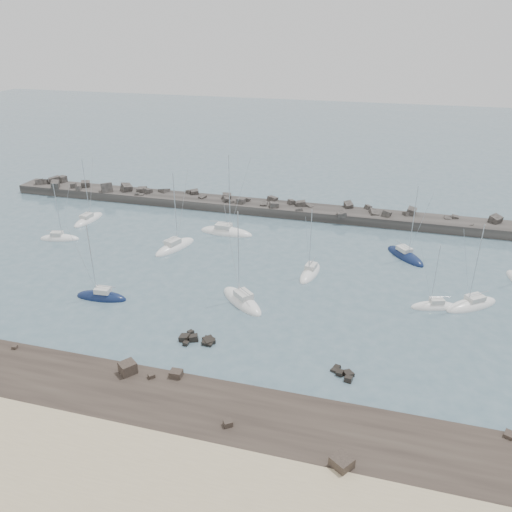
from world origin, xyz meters
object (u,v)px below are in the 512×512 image
at_px(sailboat_0, 60,239).
at_px(sailboat_4, 226,233).
at_px(sailboat_3, 175,247).
at_px(sailboat_7, 405,256).
at_px(sailboat_10, 471,305).
at_px(sailboat_1, 89,220).
at_px(sailboat_5, 242,301).
at_px(sailboat_2, 102,297).
at_px(sailboat_6, 310,273).
at_px(sailboat_8, 434,307).

height_order(sailboat_0, sailboat_4, sailboat_4).
relative_size(sailboat_3, sailboat_4, 0.90).
bearing_deg(sailboat_7, sailboat_10, -57.47).
distance_m(sailboat_1, sailboat_10, 71.70).
bearing_deg(sailboat_5, sailboat_2, -168.01).
bearing_deg(sailboat_6, sailboat_5, -125.09).
bearing_deg(sailboat_10, sailboat_5, -166.55).
xyz_separation_m(sailboat_0, sailboat_3, (21.95, 1.99, 0.02)).
xyz_separation_m(sailboat_0, sailboat_2, (18.81, -16.93, 0.02)).
xyz_separation_m(sailboat_6, sailboat_7, (14.46, 10.48, -0.00)).
height_order(sailboat_5, sailboat_7, sailboat_5).
bearing_deg(sailboat_1, sailboat_10, -11.98).
distance_m(sailboat_0, sailboat_1, 9.67).
relative_size(sailboat_1, sailboat_3, 0.92).
xyz_separation_m(sailboat_4, sailboat_10, (41.55, -16.01, -0.01)).
height_order(sailboat_5, sailboat_8, sailboat_5).
relative_size(sailboat_0, sailboat_5, 0.78).
bearing_deg(sailboat_0, sailboat_5, -18.17).
relative_size(sailboat_5, sailboat_7, 1.06).
height_order(sailboat_3, sailboat_5, sailboat_5).
height_order(sailboat_0, sailboat_1, sailboat_1).
bearing_deg(sailboat_4, sailboat_2, -109.25).
height_order(sailboat_2, sailboat_10, sailboat_10).
bearing_deg(sailboat_2, sailboat_5, 11.99).
height_order(sailboat_3, sailboat_6, sailboat_3).
height_order(sailboat_0, sailboat_7, sailboat_7).
bearing_deg(sailboat_8, sailboat_0, 173.86).
relative_size(sailboat_1, sailboat_6, 1.10).
relative_size(sailboat_4, sailboat_7, 1.17).
bearing_deg(sailboat_10, sailboat_7, 122.53).
bearing_deg(sailboat_4, sailboat_1, -177.73).
relative_size(sailboat_0, sailboat_1, 0.86).
relative_size(sailboat_1, sailboat_10, 0.98).
relative_size(sailboat_0, sailboat_8, 1.10).
bearing_deg(sailboat_0, sailboat_7, 8.34).
height_order(sailboat_2, sailboat_7, sailboat_7).
relative_size(sailboat_4, sailboat_5, 1.10).
relative_size(sailboat_7, sailboat_10, 1.02).
distance_m(sailboat_0, sailboat_3, 22.04).
height_order(sailboat_4, sailboat_7, sailboat_4).
relative_size(sailboat_4, sailboat_10, 1.20).
height_order(sailboat_1, sailboat_6, sailboat_1).
distance_m(sailboat_1, sailboat_8, 67.13).
bearing_deg(sailboat_2, sailboat_8, 12.17).
distance_m(sailboat_1, sailboat_2, 32.64).
relative_size(sailboat_7, sailboat_8, 1.32).
distance_m(sailboat_1, sailboat_5, 44.79).
distance_m(sailboat_3, sailboat_5, 22.29).
relative_size(sailboat_2, sailboat_4, 0.76).
height_order(sailboat_7, sailboat_8, sailboat_7).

